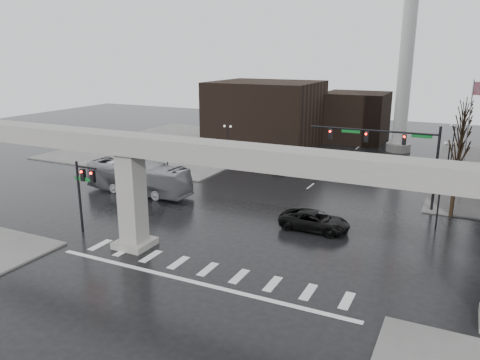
{
  "coord_description": "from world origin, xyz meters",
  "views": [
    {
      "loc": [
        14.83,
        -26.4,
        14.41
      ],
      "look_at": [
        -0.99,
        6.09,
        4.5
      ],
      "focal_mm": 35.0,
      "sensor_mm": 36.0,
      "label": 1
    }
  ],
  "objects": [
    {
      "name": "smokestack",
      "position": [
        6.0,
        46.0,
        13.35
      ],
      "size": [
        3.6,
        3.6,
        30.0
      ],
      "color": "white",
      "rests_on": "ground"
    },
    {
      "name": "lamp_right_0",
      "position": [
        13.5,
        14.0,
        3.47
      ],
      "size": [
        1.22,
        0.32,
        5.11
      ],
      "color": "black",
      "rests_on": "ground"
    },
    {
      "name": "tree_right_4",
      "position": [
        14.53,
        50.02,
        3.04
      ],
      "size": [
        1.12,
        1.69,
        8.19
      ],
      "color": "black",
      "rests_on": "ground"
    },
    {
      "name": "city_bus",
      "position": [
        -15.51,
        11.47,
        1.67
      ],
      "size": [
        12.06,
        3.13,
        3.34
      ],
      "primitive_type": "imported",
      "rotation": [
        0.0,
        0.0,
        1.54
      ],
      "color": "#99999D",
      "rests_on": "ground"
    },
    {
      "name": "pickup_truck",
      "position": [
        4.36,
        9.31,
        0.81
      ],
      "size": [
        5.89,
        2.8,
        1.63
      ],
      "primitive_type": "imported",
      "rotation": [
        0.0,
        0.0,
        1.55
      ],
      "color": "black",
      "rests_on": "ground"
    },
    {
      "name": "far_car",
      "position": [
        -5.06,
        26.49,
        0.66
      ],
      "size": [
        1.7,
        3.92,
        1.32
      ],
      "primitive_type": "imported",
      "rotation": [
        0.0,
        0.0,
        -0.04
      ],
      "color": "black",
      "rests_on": "ground"
    },
    {
      "name": "lamp_left_2",
      "position": [
        -13.5,
        42.0,
        3.47
      ],
      "size": [
        1.22,
        0.32,
        5.11
      ],
      "color": "black",
      "rests_on": "ground"
    },
    {
      "name": "lamp_right_1",
      "position": [
        13.5,
        28.0,
        3.47
      ],
      "size": [
        1.22,
        0.32,
        5.11
      ],
      "color": "black",
      "rests_on": "ground"
    },
    {
      "name": "tree_right_2",
      "position": [
        14.53,
        34.02,
        2.91
      ],
      "size": [
        1.1,
        1.63,
        7.85
      ],
      "color": "black",
      "rests_on": "ground"
    },
    {
      "name": "tree_right_1",
      "position": [
        14.53,
        26.02,
        2.85
      ],
      "size": [
        1.09,
        1.61,
        7.67
      ],
      "color": "black",
      "rests_on": "ground"
    },
    {
      "name": "flagpole_assembly",
      "position": [
        15.29,
        22.0,
        7.53
      ],
      "size": [
        2.06,
        0.12,
        12.0
      ],
      "color": "silver",
      "rests_on": "ground"
    },
    {
      "name": "lamp_left_1",
      "position": [
        -13.5,
        28.0,
        3.47
      ],
      "size": [
        1.22,
        0.32,
        5.11
      ],
      "color": "black",
      "rests_on": "ground"
    },
    {
      "name": "building_far_left",
      "position": [
        -14.0,
        42.0,
        5.0
      ],
      "size": [
        16.0,
        14.0,
        10.0
      ],
      "primitive_type": "cube",
      "color": "black",
      "rests_on": "ground"
    },
    {
      "name": "lamp_right_2",
      "position": [
        13.5,
        42.0,
        3.47
      ],
      "size": [
        1.22,
        0.32,
        5.11
      ],
      "color": "black",
      "rests_on": "ground"
    },
    {
      "name": "signal_left_pole",
      "position": [
        -12.25,
        0.5,
        4.07
      ],
      "size": [
        2.3,
        0.3,
        6.0
      ],
      "color": "black",
      "rests_on": "ground"
    },
    {
      "name": "tree_right_0",
      "position": [
        14.53,
        18.02,
        2.79
      ],
      "size": [
        1.09,
        1.58,
        7.5
      ],
      "color": "black",
      "rests_on": "ground"
    },
    {
      "name": "tree_right_3",
      "position": [
        14.53,
        42.02,
        2.98
      ],
      "size": [
        1.11,
        1.66,
        8.02
      ],
      "color": "black",
      "rests_on": "ground"
    },
    {
      "name": "signal_mast_arm",
      "position": [
        8.99,
        18.8,
        5.83
      ],
      "size": [
        12.12,
        0.43,
        8.0
      ],
      "color": "black",
      "rests_on": "ground"
    },
    {
      "name": "building_far_mid",
      "position": [
        -2.0,
        52.0,
        4.0
      ],
      "size": [
        10.0,
        10.0,
        8.0
      ],
      "primitive_type": "cube",
      "color": "black",
      "rests_on": "ground"
    },
    {
      "name": "lamp_left_0",
      "position": [
        -13.5,
        14.0,
        3.47
      ],
      "size": [
        1.22,
        0.32,
        5.11
      ],
      "color": "black",
      "rests_on": "ground"
    },
    {
      "name": "elevated_guideway",
      "position": [
        1.26,
        0.0,
        6.88
      ],
      "size": [
        48.0,
        2.6,
        8.7
      ],
      "color": "gray",
      "rests_on": "ground"
    },
    {
      "name": "sidewalk_nw",
      "position": [
        -26.0,
        36.0,
        0.07
      ],
      "size": [
        28.0,
        36.0,
        0.15
      ],
      "primitive_type": "cube",
      "color": "slate",
      "rests_on": "ground"
    },
    {
      "name": "ground",
      "position": [
        0.0,
        0.0,
        0.0
      ],
      "size": [
        160.0,
        160.0,
        0.0
      ],
      "primitive_type": "plane",
      "color": "black",
      "rests_on": "ground"
    }
  ]
}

